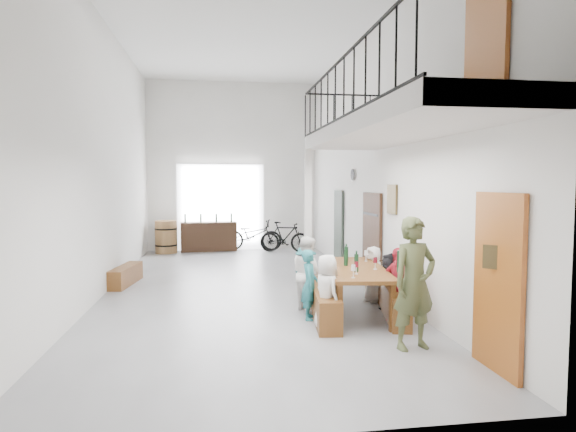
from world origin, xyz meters
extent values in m
plane|color=slate|center=(0.00, 0.00, 0.00)|extent=(12.00, 12.00, 0.00)
plane|color=white|center=(0.00, 6.00, 2.75)|extent=(5.50, 0.00, 5.50)
plane|color=white|center=(0.00, -6.00, 2.75)|extent=(5.50, 0.00, 5.50)
plane|color=white|center=(-2.75, 0.00, 2.75)|extent=(0.00, 12.00, 12.00)
plane|color=white|center=(2.75, 0.00, 2.75)|extent=(0.00, 12.00, 12.00)
plane|color=white|center=(0.00, 0.00, 5.50)|extent=(12.00, 12.00, 0.00)
cube|color=white|center=(-0.40, 5.94, 1.40)|extent=(2.80, 0.08, 2.80)
cube|color=#944B16|center=(2.70, -4.90, 1.05)|extent=(0.06, 0.95, 2.10)
cube|color=#3A2016|center=(2.70, -0.30, 1.00)|extent=(0.06, 1.10, 2.00)
cube|color=#2C362E|center=(2.70, 2.50, 1.00)|extent=(0.06, 0.80, 2.00)
cube|color=#944B16|center=(2.70, -4.50, 4.10)|extent=(0.06, 0.90, 1.95)
cube|color=#44361B|center=(2.72, -1.40, 1.90)|extent=(0.04, 0.45, 0.55)
cylinder|color=white|center=(2.71, 1.20, 2.40)|extent=(0.04, 0.28, 0.28)
cube|color=silver|center=(2.00, -3.20, 3.00)|extent=(1.50, 5.60, 0.25)
cube|color=black|center=(1.27, -3.20, 3.98)|extent=(0.03, 5.60, 0.03)
cube|color=black|center=(1.27, -3.20, 3.15)|extent=(0.03, 5.60, 0.03)
cube|color=black|center=(2.00, -0.42, 3.98)|extent=(1.50, 0.03, 0.03)
cube|color=silver|center=(1.30, -0.45, 1.44)|extent=(0.14, 0.14, 2.88)
cube|color=brown|center=(1.78, -2.26, 0.76)|extent=(1.22, 2.39, 0.06)
cube|color=brown|center=(1.26, -3.19, 0.36)|extent=(0.08, 0.08, 0.73)
cube|color=brown|center=(2.04, -3.29, 0.36)|extent=(0.08, 0.08, 0.73)
cube|color=brown|center=(1.51, -1.24, 0.36)|extent=(0.08, 0.08, 0.73)
cube|color=brown|center=(2.29, -1.34, 0.36)|extent=(0.08, 0.08, 0.73)
cube|color=brown|center=(1.20, -2.36, 0.25)|extent=(0.58, 2.19, 0.50)
cube|color=brown|center=(2.38, -2.36, 0.26)|extent=(0.77, 2.25, 0.52)
cylinder|color=black|center=(1.68, -2.63, 0.97)|extent=(0.07, 0.07, 0.35)
cylinder|color=black|center=(1.66, -2.06, 0.97)|extent=(0.07, 0.07, 0.35)
cylinder|color=black|center=(1.75, -1.76, 0.97)|extent=(0.07, 0.07, 0.35)
cube|color=brown|center=(-2.50, 0.72, 0.20)|extent=(0.53, 1.46, 0.40)
cylinder|color=#8D603B|center=(-2.12, 5.40, 0.51)|extent=(0.68, 0.68, 1.02)
cylinder|color=black|center=(-2.12, 5.40, 0.25)|extent=(0.69, 0.69, 0.05)
cylinder|color=black|center=(-2.12, 5.40, 0.76)|extent=(0.69, 0.69, 0.05)
cube|color=#3A2016|center=(-0.80, 5.65, 0.47)|extent=(1.81, 0.63, 0.94)
cylinder|color=black|center=(-1.54, 5.64, 1.08)|extent=(0.06, 0.06, 0.28)
cylinder|color=black|center=(-1.04, 5.62, 1.08)|extent=(0.06, 0.06, 0.28)
cylinder|color=black|center=(-0.55, 5.64, 1.08)|extent=(0.06, 0.06, 0.28)
cylinder|color=black|center=(-0.07, 5.73, 1.08)|extent=(0.06, 0.06, 0.28)
imported|color=white|center=(1.10, -3.04, 0.57)|extent=(0.50, 0.64, 1.14)
imported|color=#226C72|center=(0.95, -2.45, 0.57)|extent=(0.36, 0.46, 1.13)
imported|color=white|center=(1.02, -1.90, 0.65)|extent=(0.66, 0.75, 1.29)
imported|color=#226C72|center=(1.08, -1.42, 0.53)|extent=(0.61, 0.78, 1.06)
imported|color=#B61F2F|center=(2.29, -2.85, 0.60)|extent=(0.55, 0.76, 1.20)
imported|color=black|center=(2.39, -2.19, 0.50)|extent=(0.53, 0.98, 1.01)
imported|color=white|center=(2.34, -1.51, 0.52)|extent=(0.50, 0.60, 1.04)
imported|color=#49512D|center=(2.06, -4.02, 0.88)|extent=(0.72, 0.56, 1.76)
imported|color=#184C1E|center=(2.45, 0.27, 0.22)|extent=(0.47, 0.43, 0.44)
imported|color=black|center=(0.62, 5.60, 0.50)|extent=(2.01, 1.14, 1.00)
imported|color=black|center=(1.60, 5.01, 0.49)|extent=(1.68, 0.92, 0.97)
camera|label=1|loc=(-0.51, -9.99, 2.21)|focal=30.00mm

